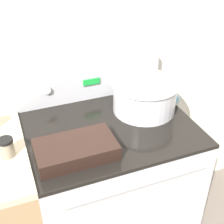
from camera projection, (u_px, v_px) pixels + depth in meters
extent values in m
cube|color=silver|center=(84.00, 39.00, 1.58)|extent=(8.00, 0.05, 2.50)
cube|color=#BCBCC1|center=(110.00, 196.00, 1.74)|extent=(0.79, 0.63, 0.93)
cube|color=black|center=(109.00, 127.00, 1.48)|extent=(0.79, 0.63, 0.02)
cylinder|color=silver|center=(139.00, 185.00, 1.26)|extent=(0.64, 0.02, 0.02)
cube|color=#BCBCC1|center=(90.00, 81.00, 1.65)|extent=(0.79, 0.05, 0.19)
cylinder|color=white|center=(47.00, 90.00, 1.54)|extent=(0.04, 0.02, 0.04)
cylinder|color=white|center=(133.00, 75.00, 1.69)|extent=(0.04, 0.02, 0.04)
cube|color=green|center=(92.00, 82.00, 1.62)|extent=(0.09, 0.01, 0.03)
cylinder|color=silver|center=(144.00, 96.00, 1.55)|extent=(0.31, 0.31, 0.15)
torus|color=silver|center=(145.00, 84.00, 1.51)|extent=(0.33, 0.33, 0.01)
cylinder|color=beige|center=(145.00, 86.00, 1.52)|extent=(0.29, 0.29, 0.02)
cube|color=black|center=(76.00, 149.00, 1.28)|extent=(0.33, 0.19, 0.06)
cube|color=#D1BC7A|center=(76.00, 147.00, 1.27)|extent=(0.29, 0.17, 0.03)
cylinder|color=#7AB2C6|center=(162.00, 93.00, 1.72)|extent=(0.01, 0.23, 0.01)
sphere|color=#7AB2C6|center=(173.00, 99.00, 1.62)|extent=(0.06, 0.06, 0.06)
cylinder|color=gray|center=(7.00, 149.00, 1.26)|extent=(0.06, 0.06, 0.07)
cylinder|color=black|center=(5.00, 141.00, 1.23)|extent=(0.06, 0.06, 0.01)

